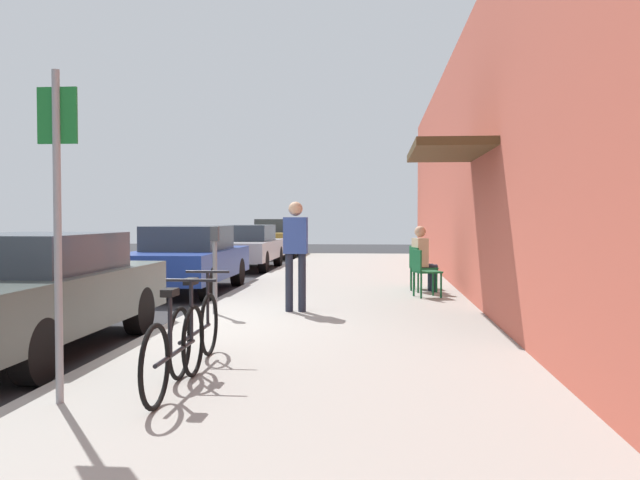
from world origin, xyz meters
TOP-DOWN VIEW (x-y plane):
  - ground_plane at (0.00, 0.00)m, footprint 60.00×60.00m
  - sidewalk_slab at (2.25, 2.00)m, footprint 4.50×32.00m
  - building_facade at (4.64, 2.00)m, footprint 1.40×32.00m
  - parked_car_0 at (-1.10, -1.54)m, footprint 1.80×4.40m
  - parked_car_1 at (-1.10, 4.81)m, footprint 1.80×4.40m
  - parked_car_2 at (-1.10, 11.07)m, footprint 1.80×4.40m
  - parked_car_3 at (-1.10, 17.38)m, footprint 1.80×4.40m
  - parking_meter at (0.45, 0.95)m, footprint 0.12×0.10m
  - street_sign at (0.40, -3.88)m, footprint 0.32×0.06m
  - bicycle_0 at (1.12, -2.54)m, footprint 0.46×1.71m
  - bicycle_1 at (1.21, -3.47)m, footprint 0.46×1.71m
  - cafe_chair_0 at (3.72, 3.35)m, footprint 0.55×0.55m
  - cafe_chair_1 at (3.72, 4.26)m, footprint 0.55×0.55m
  - seated_patron_1 at (3.78, 4.28)m, footprint 0.51×0.46m
  - cafe_chair_2 at (3.72, 4.87)m, footprint 0.49×0.49m
  - pedestrian_standing at (1.63, 1.31)m, footprint 0.36×0.22m

SIDE VIEW (x-z plane):
  - ground_plane at x=0.00m, z-range 0.00..0.00m
  - sidewalk_slab at x=2.25m, z-range 0.00..0.12m
  - bicycle_0 at x=1.12m, z-range 0.03..0.93m
  - bicycle_1 at x=1.21m, z-range 0.03..0.93m
  - cafe_chair_0 at x=3.72m, z-range 0.19..1.06m
  - cafe_chair_1 at x=3.72m, z-range 0.19..1.06m
  - cafe_chair_2 at x=3.72m, z-range 0.19..1.06m
  - parked_car_2 at x=-1.10m, z-range 0.03..1.38m
  - parked_car_1 at x=-1.10m, z-range 0.02..1.42m
  - parked_car_0 at x=-1.10m, z-range 0.03..1.42m
  - parked_car_3 at x=-1.10m, z-range 0.02..1.53m
  - seated_patron_1 at x=3.78m, z-range 0.17..1.46m
  - parking_meter at x=0.45m, z-range 0.23..1.55m
  - pedestrian_standing at x=1.63m, z-range 0.27..1.97m
  - street_sign at x=0.40m, z-range 0.34..2.94m
  - building_facade at x=4.64m, z-range 0.00..5.15m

